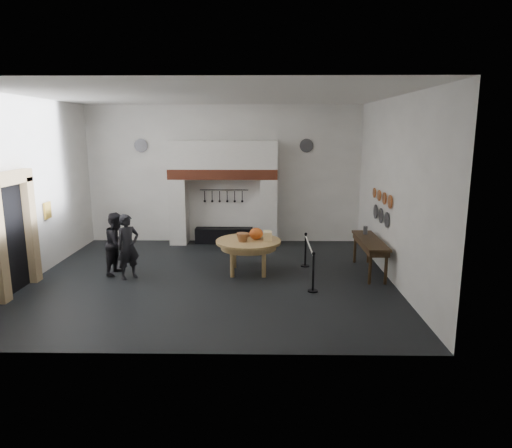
{
  "coord_description": "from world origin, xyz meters",
  "views": [
    {
      "loc": [
        1.3,
        -11.07,
        3.71
      ],
      "look_at": [
        1.12,
        0.31,
        1.35
      ],
      "focal_mm": 32.0,
      "sensor_mm": 36.0,
      "label": 1
    }
  ],
  "objects_px": {
    "visitor_far": "(117,243)",
    "barrier_post_far": "(305,251)",
    "visitor_near": "(128,247)",
    "iron_range": "(224,235)",
    "side_table": "(370,240)",
    "barrier_post_near": "(313,273)",
    "work_table": "(248,241)"
  },
  "relations": [
    {
      "from": "barrier_post_far",
      "to": "work_table",
      "type": "bearing_deg",
      "value": -160.21
    },
    {
      "from": "visitor_far",
      "to": "barrier_post_far",
      "type": "relative_size",
      "value": 1.8
    },
    {
      "from": "visitor_near",
      "to": "iron_range",
      "type": "bearing_deg",
      "value": 16.52
    },
    {
      "from": "work_table",
      "to": "visitor_near",
      "type": "bearing_deg",
      "value": -170.07
    },
    {
      "from": "visitor_far",
      "to": "barrier_post_near",
      "type": "height_order",
      "value": "visitor_far"
    },
    {
      "from": "visitor_near",
      "to": "visitor_far",
      "type": "bearing_deg",
      "value": 90.81
    },
    {
      "from": "barrier_post_near",
      "to": "barrier_post_far",
      "type": "relative_size",
      "value": 1.0
    },
    {
      "from": "iron_range",
      "to": "visitor_far",
      "type": "bearing_deg",
      "value": -126.79
    },
    {
      "from": "visitor_near",
      "to": "barrier_post_near",
      "type": "height_order",
      "value": "visitor_near"
    },
    {
      "from": "side_table",
      "to": "iron_range",
      "type": "bearing_deg",
      "value": 142.26
    },
    {
      "from": "visitor_far",
      "to": "side_table",
      "type": "relative_size",
      "value": 0.74
    },
    {
      "from": "iron_range",
      "to": "barrier_post_near",
      "type": "xyz_separation_m",
      "value": [
        2.47,
        -4.66,
        0.2
      ]
    },
    {
      "from": "visitor_near",
      "to": "visitor_far",
      "type": "xyz_separation_m",
      "value": [
        -0.4,
        0.4,
        -0.02
      ]
    },
    {
      "from": "visitor_near",
      "to": "visitor_far",
      "type": "relative_size",
      "value": 1.02
    },
    {
      "from": "iron_range",
      "to": "barrier_post_far",
      "type": "relative_size",
      "value": 2.11
    },
    {
      "from": "barrier_post_near",
      "to": "barrier_post_far",
      "type": "distance_m",
      "value": 2.0
    },
    {
      "from": "visitor_near",
      "to": "side_table",
      "type": "bearing_deg",
      "value": -38.96
    },
    {
      "from": "barrier_post_near",
      "to": "barrier_post_far",
      "type": "height_order",
      "value": "same"
    },
    {
      "from": "work_table",
      "to": "visitor_far",
      "type": "distance_m",
      "value": 3.42
    },
    {
      "from": "iron_range",
      "to": "visitor_near",
      "type": "distance_m",
      "value": 4.33
    },
    {
      "from": "iron_range",
      "to": "barrier_post_near",
      "type": "height_order",
      "value": "barrier_post_near"
    },
    {
      "from": "work_table",
      "to": "barrier_post_far",
      "type": "relative_size",
      "value": 1.9
    },
    {
      "from": "barrier_post_near",
      "to": "barrier_post_far",
      "type": "xyz_separation_m",
      "value": [
        0.0,
        2.0,
        0.0
      ]
    },
    {
      "from": "visitor_far",
      "to": "side_table",
      "type": "bearing_deg",
      "value": -74.26
    },
    {
      "from": "work_table",
      "to": "visitor_far",
      "type": "xyz_separation_m",
      "value": [
        -3.42,
        -0.13,
        -0.03
      ]
    },
    {
      "from": "side_table",
      "to": "barrier_post_near",
      "type": "bearing_deg",
      "value": -137.79
    },
    {
      "from": "visitor_near",
      "to": "barrier_post_near",
      "type": "xyz_separation_m",
      "value": [
        4.56,
        -0.91,
        -0.38
      ]
    },
    {
      "from": "work_table",
      "to": "side_table",
      "type": "height_order",
      "value": "side_table"
    },
    {
      "from": "visitor_far",
      "to": "iron_range",
      "type": "bearing_deg",
      "value": -22.51
    },
    {
      "from": "barrier_post_far",
      "to": "barrier_post_near",
      "type": "bearing_deg",
      "value": -90.0
    },
    {
      "from": "side_table",
      "to": "barrier_post_near",
      "type": "xyz_separation_m",
      "value": [
        -1.63,
        -1.48,
        -0.42
      ]
    },
    {
      "from": "barrier_post_near",
      "to": "barrier_post_far",
      "type": "bearing_deg",
      "value": 90.0
    }
  ]
}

